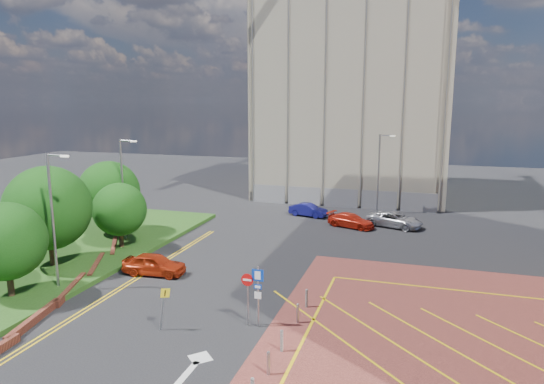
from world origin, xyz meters
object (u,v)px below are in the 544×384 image
at_px(car_blue_back, 308,210).
at_px(car_red_back, 351,220).
at_px(tree_b, 48,208).
at_px(sign_cluster, 254,290).
at_px(lamp_back, 379,171).
at_px(car_red_left, 154,264).
at_px(lamp_left_far, 123,185).
at_px(warning_sign, 163,304).
at_px(car_silver_back, 395,220).
at_px(tree_d, 109,191).
at_px(lamp_left_near, 53,215).
at_px(tree_a, 6,241).
at_px(tree_c, 120,209).

relative_size(car_blue_back, car_red_back, 0.89).
bearing_deg(tree_b, sign_cluster, -14.26).
bearing_deg(lamp_back, car_red_left, -119.70).
height_order(lamp_left_far, warning_sign, lamp_left_far).
bearing_deg(car_red_left, car_silver_back, -44.66).
xyz_separation_m(tree_d, sign_cluster, (16.80, -12.02, -1.92)).
relative_size(lamp_left_far, car_red_left, 1.93).
xyz_separation_m(lamp_left_near, car_silver_back, (18.38, 21.24, -3.98)).
distance_m(tree_a, car_blue_back, 27.71).
relative_size(tree_b, car_blue_back, 1.77).
bearing_deg(car_red_left, tree_a, 132.89).
height_order(tree_a, tree_b, tree_b).
bearing_deg(tree_a, car_red_back, 53.57).
distance_m(tree_c, car_blue_back, 18.84).
bearing_deg(car_silver_back, lamp_left_near, 157.27).
height_order(tree_a, car_red_back, tree_a).
relative_size(tree_a, tree_c, 1.10).
bearing_deg(lamp_left_far, tree_b, -98.77).
bearing_deg(sign_cluster, car_red_back, 84.75).
bearing_deg(sign_cluster, tree_d, 144.42).
height_order(sign_cluster, car_red_left, sign_cluster).
xyz_separation_m(tree_b, sign_cluster, (15.80, -4.02, -2.28)).
xyz_separation_m(tree_b, car_red_back, (17.73, 16.98, -3.61)).
xyz_separation_m(tree_a, car_red_back, (16.23, 21.98, -2.88)).
relative_size(lamp_left_near, warning_sign, 3.56).
bearing_deg(warning_sign, car_red_left, 123.74).
relative_size(lamp_left_far, sign_cluster, 2.50).
distance_m(tree_c, tree_d, 4.30).
xyz_separation_m(tree_a, warning_sign, (10.18, -0.75, -2.07)).
xyz_separation_m(tree_d, car_red_left, (8.10, -6.88, -3.16)).
height_order(sign_cluster, car_red_back, sign_cluster).
relative_size(sign_cluster, car_silver_back, 0.65).
bearing_deg(car_silver_back, car_blue_back, 96.30).
bearing_deg(lamp_back, tree_c, -134.32).
bearing_deg(tree_c, lamp_left_near, -82.31).
bearing_deg(sign_cluster, tree_b, 165.74).
bearing_deg(car_blue_back, car_red_left, 175.96).
relative_size(lamp_back, car_silver_back, 1.63).
relative_size(tree_d, car_red_back, 1.42).
bearing_deg(warning_sign, lamp_back, 74.64).
bearing_deg(tree_d, warning_sign, -47.31).
distance_m(tree_d, car_blue_back, 18.81).
distance_m(car_red_left, car_red_back, 19.10).
bearing_deg(car_red_left, lamp_left_far, 41.00).
distance_m(tree_b, car_red_back, 24.81).
bearing_deg(sign_cluster, tree_c, 146.84).
bearing_deg(lamp_back, warning_sign, -105.36).
relative_size(tree_d, car_silver_back, 1.24).
bearing_deg(lamp_left_far, car_silver_back, 28.88).
relative_size(tree_c, sign_cluster, 1.53).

